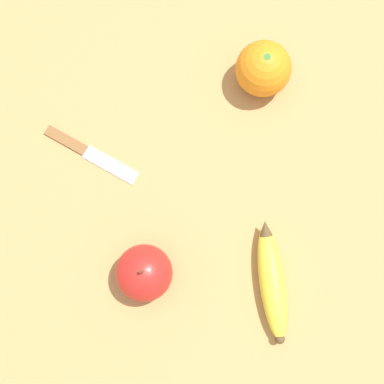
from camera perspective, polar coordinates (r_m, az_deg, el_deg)
ground_plane at (r=0.83m, az=-6.06°, el=-0.02°), size 3.00×3.00×0.00m
banana at (r=0.80m, az=8.54°, el=-9.36°), size 0.18×0.07×0.04m
orange at (r=0.84m, az=7.62°, el=12.90°), size 0.09×0.09×0.09m
apple at (r=0.77m, az=-5.13°, el=-8.59°), size 0.08×0.08×0.09m
paring_knife at (r=0.85m, az=-11.09°, el=4.22°), size 0.13×0.13×0.01m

